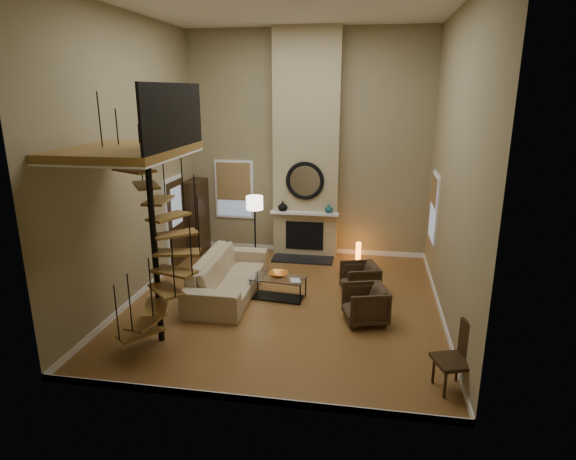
% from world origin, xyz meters
% --- Properties ---
extents(ground, '(6.00, 6.50, 0.01)m').
position_xyz_m(ground, '(0.00, 0.00, -0.01)').
color(ground, olive).
rests_on(ground, ground).
extents(back_wall, '(6.00, 0.02, 5.50)m').
position_xyz_m(back_wall, '(0.00, 3.25, 2.75)').
color(back_wall, '#8D815B').
rests_on(back_wall, ground).
extents(front_wall, '(6.00, 0.02, 5.50)m').
position_xyz_m(front_wall, '(0.00, -3.25, 2.75)').
color(front_wall, '#8D815B').
rests_on(front_wall, ground).
extents(left_wall, '(0.02, 6.50, 5.50)m').
position_xyz_m(left_wall, '(-3.00, 0.00, 2.75)').
color(left_wall, '#8D815B').
rests_on(left_wall, ground).
extents(right_wall, '(0.02, 6.50, 5.50)m').
position_xyz_m(right_wall, '(3.00, 0.00, 2.75)').
color(right_wall, '#8D815B').
rests_on(right_wall, ground).
extents(ceiling, '(6.00, 6.50, 0.01)m').
position_xyz_m(ceiling, '(0.00, 0.00, 5.50)').
color(ceiling, silver).
rests_on(ceiling, back_wall).
extents(baseboard_back, '(6.00, 0.02, 0.12)m').
position_xyz_m(baseboard_back, '(0.00, 3.24, 0.06)').
color(baseboard_back, white).
rests_on(baseboard_back, ground).
extents(baseboard_front, '(6.00, 0.02, 0.12)m').
position_xyz_m(baseboard_front, '(0.00, -3.24, 0.06)').
color(baseboard_front, white).
rests_on(baseboard_front, ground).
extents(baseboard_left, '(0.02, 6.50, 0.12)m').
position_xyz_m(baseboard_left, '(-2.99, 0.00, 0.06)').
color(baseboard_left, white).
rests_on(baseboard_left, ground).
extents(baseboard_right, '(0.02, 6.50, 0.12)m').
position_xyz_m(baseboard_right, '(2.99, 0.00, 0.06)').
color(baseboard_right, white).
rests_on(baseboard_right, ground).
extents(chimney_breast, '(1.60, 0.38, 5.50)m').
position_xyz_m(chimney_breast, '(0.00, 3.06, 2.75)').
color(chimney_breast, tan).
rests_on(chimney_breast, ground).
extents(hearth, '(1.50, 0.60, 0.04)m').
position_xyz_m(hearth, '(0.00, 2.57, 0.02)').
color(hearth, black).
rests_on(hearth, ground).
extents(firebox, '(0.95, 0.02, 0.72)m').
position_xyz_m(firebox, '(0.00, 2.86, 0.55)').
color(firebox, black).
rests_on(firebox, chimney_breast).
extents(mantel, '(1.70, 0.18, 0.06)m').
position_xyz_m(mantel, '(0.00, 2.78, 1.15)').
color(mantel, white).
rests_on(mantel, chimney_breast).
extents(mirror_frame, '(0.94, 0.10, 0.94)m').
position_xyz_m(mirror_frame, '(0.00, 2.84, 1.95)').
color(mirror_frame, black).
rests_on(mirror_frame, chimney_breast).
extents(mirror_disc, '(0.80, 0.01, 0.80)m').
position_xyz_m(mirror_disc, '(0.00, 2.85, 1.95)').
color(mirror_disc, white).
rests_on(mirror_disc, chimney_breast).
extents(vase_left, '(0.24, 0.24, 0.25)m').
position_xyz_m(vase_left, '(-0.55, 2.82, 1.30)').
color(vase_left, black).
rests_on(vase_left, mantel).
extents(vase_right, '(0.20, 0.20, 0.21)m').
position_xyz_m(vase_right, '(0.60, 2.82, 1.28)').
color(vase_right, '#16474E').
rests_on(vase_right, mantel).
extents(window_back, '(1.02, 0.06, 1.52)m').
position_xyz_m(window_back, '(-1.90, 3.22, 1.62)').
color(window_back, white).
rests_on(window_back, back_wall).
extents(window_right, '(0.06, 1.02, 1.52)m').
position_xyz_m(window_right, '(2.97, 2.00, 1.63)').
color(window_right, white).
rests_on(window_right, right_wall).
extents(entry_door, '(0.10, 1.05, 2.16)m').
position_xyz_m(entry_door, '(-2.95, 1.80, 1.05)').
color(entry_door, white).
rests_on(entry_door, ground).
extents(loft, '(1.70, 2.20, 1.09)m').
position_xyz_m(loft, '(-2.04, -1.80, 3.24)').
color(loft, olive).
rests_on(loft, left_wall).
extents(spiral_stair, '(1.47, 1.47, 4.06)m').
position_xyz_m(spiral_stair, '(-1.78, -1.79, 1.78)').
color(spiral_stair, black).
rests_on(spiral_stair, ground).
extents(hutch, '(0.40, 0.84, 1.88)m').
position_xyz_m(hutch, '(-2.79, 2.78, 0.95)').
color(hutch, '#312010').
rests_on(hutch, ground).
extents(sofa, '(1.14, 2.83, 0.82)m').
position_xyz_m(sofa, '(-1.24, 0.30, 0.40)').
color(sofa, tan).
rests_on(sofa, ground).
extents(armchair_near, '(0.89, 0.88, 0.65)m').
position_xyz_m(armchair_near, '(1.51, 0.66, 0.35)').
color(armchair_near, '#3B2B1B').
rests_on(armchair_near, ground).
extents(armchair_far, '(0.92, 0.90, 0.68)m').
position_xyz_m(armchair_far, '(1.65, -0.55, 0.35)').
color(armchair_far, '#3B2B1B').
rests_on(armchair_far, ground).
extents(coffee_table, '(1.14, 0.66, 0.43)m').
position_xyz_m(coffee_table, '(-0.17, 0.21, 0.28)').
color(coffee_table, silver).
rests_on(coffee_table, ground).
extents(bowl, '(0.38, 0.38, 0.09)m').
position_xyz_m(bowl, '(-0.17, 0.26, 0.50)').
color(bowl, orange).
rests_on(bowl, coffee_table).
extents(book, '(0.25, 0.30, 0.02)m').
position_xyz_m(book, '(0.18, 0.06, 0.46)').
color(book, gray).
rests_on(book, coffee_table).
extents(floor_lamp, '(0.39, 0.39, 1.71)m').
position_xyz_m(floor_lamp, '(-1.07, 2.01, 1.41)').
color(floor_lamp, black).
rests_on(floor_lamp, ground).
extents(accent_lamp, '(0.13, 0.13, 0.46)m').
position_xyz_m(accent_lamp, '(1.36, 2.74, 0.25)').
color(accent_lamp, orange).
rests_on(accent_lamp, ground).
extents(side_chair, '(0.62, 0.62, 1.02)m').
position_xyz_m(side_chair, '(2.90, -2.41, 0.53)').
color(side_chair, '#312010').
rests_on(side_chair, ground).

